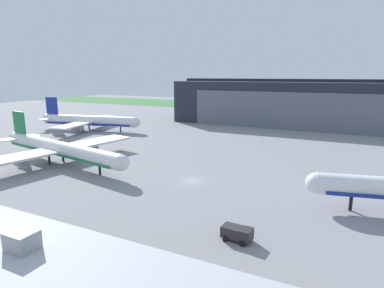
# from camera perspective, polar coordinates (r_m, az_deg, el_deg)

# --- Properties ---
(ground_plane) EXTENTS (440.00, 440.00, 0.00)m
(ground_plane) POSITION_cam_1_polar(r_m,az_deg,el_deg) (68.62, -0.01, -6.48)
(ground_plane) COLOR gray
(grass_field_strip) EXTENTS (440.00, 56.00, 0.08)m
(grass_field_strip) POSITION_cam_1_polar(r_m,az_deg,el_deg) (224.57, 18.87, 5.96)
(grass_field_strip) COLOR #3E773B
(grass_field_strip) RESTS_ON ground_plane
(maintenance_hangar) EXTENTS (101.66, 34.76, 20.12)m
(maintenance_hangar) POSITION_cam_1_polar(r_m,az_deg,el_deg) (152.18, 17.21, 7.01)
(maintenance_hangar) COLOR #232833
(maintenance_hangar) RESTS_ON ground_plane
(airliner_far_left) EXTENTS (42.93, 37.05, 13.02)m
(airliner_far_left) POSITION_cam_1_polar(r_m,az_deg,el_deg) (135.10, -17.76, 3.92)
(airliner_far_left) COLOR white
(airliner_far_left) RESTS_ON ground_plane
(airliner_near_left) EXTENTS (48.01, 43.57, 11.91)m
(airliner_near_left) POSITION_cam_1_polar(r_m,az_deg,el_deg) (86.93, -22.53, -0.78)
(airliner_near_left) COLOR white
(airliner_near_left) RESTS_ON ground_plane
(pushback_tractor) EXTENTS (4.27, 2.75, 1.96)m
(pushback_tractor) POSITION_cam_1_polar(r_m,az_deg,el_deg) (45.38, 8.01, -15.33)
(pushback_tractor) COLOR #28282D
(pushback_tractor) RESTS_ON ground_plane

